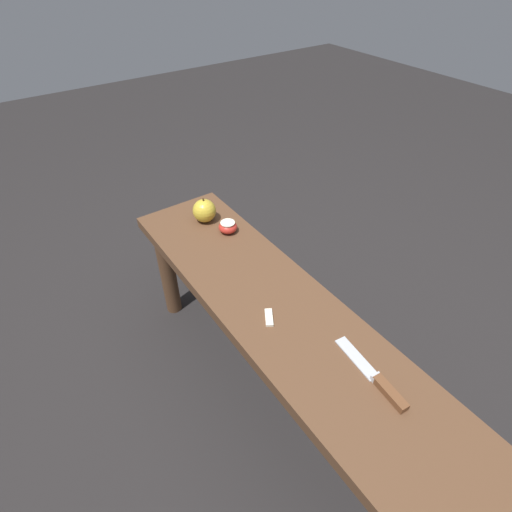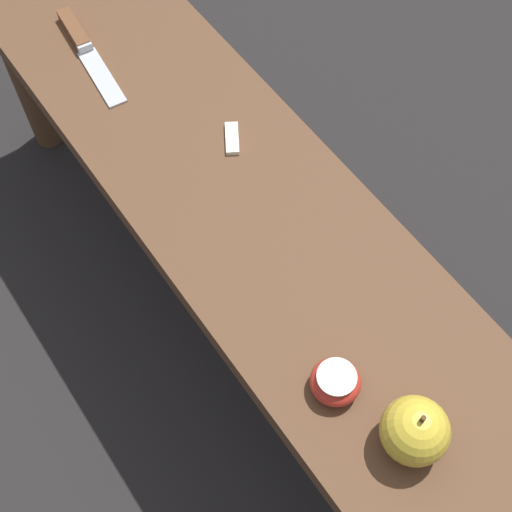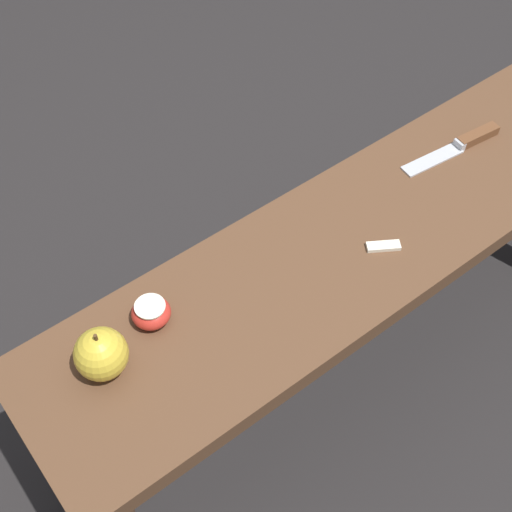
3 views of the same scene
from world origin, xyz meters
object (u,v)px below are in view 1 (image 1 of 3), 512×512
wooden_bench (278,328)px  apple_cut (228,227)px  knife (380,382)px  apple_whole (204,211)px

wooden_bench → apple_cut: (0.40, -0.07, 0.11)m
knife → apple_whole: bearing=6.4°
knife → apple_whole: 0.85m
wooden_bench → apple_cut: size_ratio=20.13×
wooden_bench → apple_cut: 0.42m
apple_cut → knife: bearing=177.8°
wooden_bench → apple_whole: (0.51, -0.04, 0.13)m
wooden_bench → knife: bearing=-172.2°
apple_cut → wooden_bench: bearing=169.4°
wooden_bench → knife: size_ratio=5.60×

